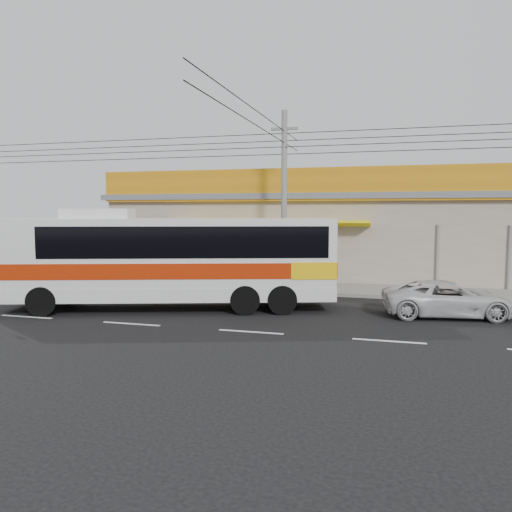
{
  "coord_description": "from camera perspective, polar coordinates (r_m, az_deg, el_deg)",
  "views": [
    {
      "loc": [
        4.07,
        -16.59,
        3.61
      ],
      "look_at": [
        -1.09,
        2.0,
        1.87
      ],
      "focal_mm": 35.0,
      "sensor_mm": 36.0,
      "label": 1
    }
  ],
  "objects": [
    {
      "name": "ground",
      "position": [
        17.46,
        1.71,
        -6.79
      ],
      "size": [
        120.0,
        120.0,
        0.0
      ],
      "primitive_type": "plane",
      "color": "black",
      "rests_on": "ground"
    },
    {
      "name": "sidewalk",
      "position": [
        23.23,
        5.26,
        -3.63
      ],
      "size": [
        30.0,
        3.2,
        0.15
      ],
      "primitive_type": "cube",
      "color": "slate",
      "rests_on": "ground"
    },
    {
      "name": "lane_markings",
      "position": [
        15.1,
        -0.58,
        -8.68
      ],
      "size": [
        50.0,
        0.12,
        0.01
      ],
      "primitive_type": null,
      "color": "silver",
      "rests_on": "ground"
    },
    {
      "name": "storefront_building",
      "position": [
        28.45,
        7.28,
        2.47
      ],
      "size": [
        22.6,
        9.2,
        5.7
      ],
      "color": "gray",
      "rests_on": "ground"
    },
    {
      "name": "coach_bus",
      "position": [
        18.52,
        -9.42,
        0.03
      ],
      "size": [
        12.22,
        6.07,
        3.7
      ],
      "rotation": [
        0.0,
        0.0,
        0.31
      ],
      "color": "silver",
      "rests_on": "ground"
    },
    {
      "name": "motorbike_red",
      "position": [
        27.02,
        -16.46,
        -1.5
      ],
      "size": [
        1.71,
        1.24,
        0.86
      ],
      "primitive_type": "imported",
      "rotation": [
        0.0,
        0.0,
        2.03
      ],
      "color": "maroon",
      "rests_on": "sidewalk"
    },
    {
      "name": "motorbike_dark",
      "position": [
        28.71,
        -20.79,
        -1.09
      ],
      "size": [
        1.73,
        1.15,
        1.02
      ],
      "primitive_type": "imported",
      "rotation": [
        0.0,
        0.0,
        1.13
      ],
      "color": "black",
      "rests_on": "sidewalk"
    },
    {
      "name": "white_car",
      "position": [
        18.39,
        21.16,
        -4.58
      ],
      "size": [
        4.67,
        2.69,
        1.23
      ],
      "primitive_type": "imported",
      "rotation": [
        0.0,
        0.0,
        1.73
      ],
      "color": "silver",
      "rests_on": "ground"
    },
    {
      "name": "utility_pole",
      "position": [
        22.71,
        3.26,
        12.81
      ],
      "size": [
        34.0,
        14.0,
        8.05
      ],
      "color": "slate",
      "rests_on": "ground"
    }
  ]
}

